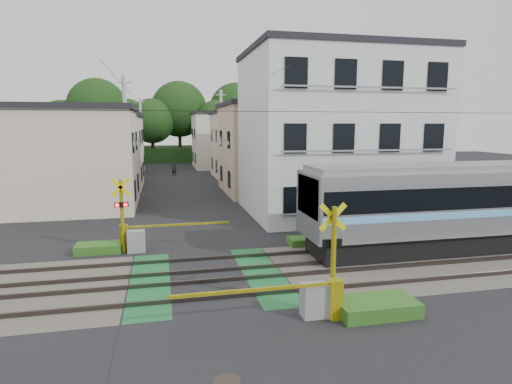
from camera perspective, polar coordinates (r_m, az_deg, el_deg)
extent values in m
plane|color=black|center=(14.86, -6.48, -11.29)|extent=(120.00, 120.00, 0.00)
cube|color=#47423A|center=(14.86, -6.48, -11.28)|extent=(120.00, 6.00, 0.00)
cube|color=black|center=(14.86, -6.48, -11.27)|extent=(5.20, 120.00, 0.00)
cube|color=#145126|center=(14.80, -13.96, -11.56)|extent=(1.30, 6.00, 0.00)
cube|color=#145126|center=(15.16, 0.81, -10.79)|extent=(1.30, 6.00, 0.00)
cube|color=#3F3833|center=(13.08, -5.57, -13.83)|extent=(120.00, 0.08, 0.14)
cube|color=#3F3833|center=(14.37, -6.27, -11.70)|extent=(120.00, 0.08, 0.14)
cube|color=#3F3833|center=(15.31, -6.69, -10.40)|extent=(120.00, 0.08, 0.14)
cube|color=#3F3833|center=(16.63, -7.19, -8.83)|extent=(120.00, 0.08, 0.14)
cube|color=black|center=(21.06, 29.49, -5.13)|extent=(16.48, 2.27, 0.86)
cube|color=black|center=(17.71, 14.71, -7.22)|extent=(2.29, 2.10, 0.57)
cube|color=silver|center=(20.75, 29.85, -0.64)|extent=(17.17, 2.67, 2.48)
cube|color=black|center=(20.71, 29.91, 0.17)|extent=(16.89, 2.71, 0.84)
cube|color=#5DB1EB|center=(20.80, 29.77, -1.59)|extent=(17.00, 2.70, 0.27)
cube|color=slate|center=(20.60, 30.14, 3.07)|extent=(16.83, 2.19, 0.23)
cube|color=black|center=(16.23, 7.06, -0.54)|extent=(0.10, 2.30, 1.49)
cylinder|color=yellow|center=(11.75, 10.25, -9.15)|extent=(0.14, 0.14, 3.00)
cube|color=yellow|center=(11.53, 10.23, -3.32)|extent=(0.77, 0.05, 0.77)
cube|color=yellow|center=(11.53, 10.23, -3.32)|extent=(0.77, 0.05, 0.77)
cube|color=black|center=(11.70, 10.13, -6.68)|extent=(0.55, 0.05, 0.20)
sphere|color=#FF0C07|center=(11.69, 9.29, -6.66)|extent=(0.16, 0.16, 0.16)
sphere|color=#FF0C07|center=(11.81, 10.74, -6.54)|extent=(0.16, 0.16, 0.16)
cube|color=gray|center=(11.95, 7.83, -14.17)|extent=(0.70, 0.50, 0.90)
cube|color=yellow|center=(11.87, 10.60, -13.87)|extent=(0.30, 0.30, 1.10)
cube|color=yellow|center=(11.05, -0.41, -12.95)|extent=(4.20, 0.08, 0.08)
cylinder|color=yellow|center=(17.92, -17.41, -3.14)|extent=(0.14, 0.14, 3.00)
cube|color=yellow|center=(17.62, -17.61, 0.61)|extent=(0.77, 0.05, 0.77)
cube|color=yellow|center=(17.62, -17.61, 0.61)|extent=(0.77, 0.05, 0.77)
cube|color=black|center=(17.73, -17.51, -1.63)|extent=(0.55, 0.05, 0.20)
sphere|color=#FF0C07|center=(17.69, -18.04, -1.68)|extent=(0.16, 0.16, 0.16)
sphere|color=#FF0C07|center=(17.66, -17.01, -1.65)|extent=(0.16, 0.16, 0.16)
cube|color=gray|center=(18.13, -15.67, -6.35)|extent=(0.70, 0.50, 0.90)
cube|color=yellow|center=(18.38, -17.20, -5.88)|extent=(0.30, 0.30, 1.10)
cube|color=yellow|center=(18.21, -10.18, -4.29)|extent=(4.20, 0.08, 0.08)
cube|color=silver|center=(25.40, 10.51, 7.37)|extent=(10.00, 8.00, 9.00)
cube|color=black|center=(25.71, 10.81, 17.78)|extent=(10.20, 8.16, 0.30)
cube|color=black|center=(20.64, 5.16, -1.22)|extent=(1.10, 0.06, 1.40)
cube|color=black|center=(21.50, 11.39, -0.95)|extent=(1.10, 0.06, 1.40)
cube|color=black|center=(22.60, 17.08, -0.70)|extent=(1.10, 0.06, 1.40)
cube|color=black|center=(23.90, 22.20, -0.46)|extent=(1.10, 0.06, 1.40)
cube|color=gray|center=(21.95, 14.56, -2.46)|extent=(9.00, 0.06, 0.08)
cube|color=black|center=(20.33, 5.28, 7.13)|extent=(1.10, 0.06, 1.40)
cube|color=black|center=(21.21, 11.64, 7.06)|extent=(1.10, 0.06, 1.40)
cube|color=black|center=(22.32, 17.43, 6.92)|extent=(1.10, 0.06, 1.40)
cube|color=black|center=(23.63, 22.63, 6.73)|extent=(1.10, 0.06, 1.40)
cube|color=gray|center=(21.58, 14.88, 5.38)|extent=(9.00, 0.06, 0.08)
cube|color=black|center=(20.46, 5.40, 15.56)|extent=(1.10, 0.06, 1.40)
cube|color=black|center=(21.33, 11.90, 15.14)|extent=(1.10, 0.06, 1.40)
cube|color=black|center=(22.44, 17.80, 14.59)|extent=(1.10, 0.06, 1.40)
cube|color=black|center=(23.75, 23.07, 13.98)|extent=(1.10, 0.06, 1.40)
cube|color=gray|center=(21.62, 15.20, 13.34)|extent=(9.00, 0.06, 0.08)
cube|color=beige|center=(28.42, -22.88, 3.94)|extent=(7.00, 7.00, 6.00)
cube|color=black|center=(28.36, -23.27, 10.28)|extent=(7.35, 7.35, 0.30)
cube|color=black|center=(26.46, -15.79, 0.27)|extent=(0.06, 1.00, 1.20)
cube|color=black|center=(29.92, -15.43, 1.25)|extent=(0.06, 1.00, 1.20)
cube|color=black|center=(26.20, -16.05, 6.34)|extent=(0.06, 1.00, 1.20)
cube|color=black|center=(29.69, -15.66, 6.62)|extent=(0.06, 1.00, 1.20)
cube|color=#C6AE8C|center=(32.97, 1.90, 5.65)|extent=(7.00, 8.00, 6.50)
cube|color=black|center=(32.96, 1.93, 11.57)|extent=(7.35, 8.40, 0.30)
cube|color=black|center=(30.48, -3.62, 1.70)|extent=(0.06, 1.00, 1.20)
cube|color=black|center=(34.41, -4.66, 2.51)|extent=(0.06, 1.00, 1.20)
cube|color=black|center=(30.26, -3.67, 6.96)|extent=(0.06, 1.00, 1.20)
cube|color=black|center=(34.22, -4.71, 7.17)|extent=(0.06, 1.00, 1.20)
cube|color=beige|center=(37.37, -21.20, 4.90)|extent=(8.00, 7.00, 5.80)
cube|color=black|center=(37.31, -21.47, 9.58)|extent=(8.40, 7.35, 0.30)
cube|color=black|center=(35.37, -15.01, 2.41)|extent=(0.06, 1.00, 1.20)
cube|color=black|center=(38.85, -14.80, 2.97)|extent=(0.06, 1.00, 1.20)
cube|color=black|center=(35.18, -15.19, 6.94)|extent=(0.06, 1.00, 1.20)
cube|color=black|center=(38.68, -14.97, 7.10)|extent=(0.06, 1.00, 1.20)
cube|color=beige|center=(42.80, -0.93, 6.20)|extent=(7.00, 7.00, 6.20)
cube|color=black|center=(42.77, -0.94, 10.55)|extent=(7.35, 7.35, 0.30)
cube|color=black|center=(40.63, -5.31, 3.48)|extent=(0.06, 1.00, 1.20)
cube|color=black|center=(44.09, -5.89, 3.89)|extent=(0.06, 1.00, 1.20)
cube|color=black|center=(40.46, -5.37, 7.43)|extent=(0.06, 1.00, 1.20)
cube|color=black|center=(43.94, -5.95, 7.53)|extent=(0.06, 1.00, 1.20)
cube|color=#B0B3B6|center=(47.24, -19.18, 5.84)|extent=(7.00, 8.00, 6.00)
cube|color=black|center=(47.20, -19.38, 9.66)|extent=(7.35, 8.40, 0.30)
cube|color=black|center=(45.08, -14.89, 3.75)|extent=(0.06, 1.00, 1.20)
cube|color=black|center=(49.07, -14.71, 4.15)|extent=(0.06, 1.00, 1.20)
cube|color=black|center=(44.93, -15.03, 7.31)|extent=(0.06, 1.00, 1.20)
cube|color=black|center=(48.93, -14.84, 7.42)|extent=(0.06, 1.00, 1.20)
cube|color=beige|center=(52.52, -3.89, 6.79)|extent=(8.00, 7.00, 6.40)
cube|color=black|center=(52.50, -3.93, 10.45)|extent=(8.40, 7.35, 0.30)
cube|color=black|center=(50.43, -8.12, 4.47)|extent=(0.06, 1.00, 1.20)
cube|color=black|center=(53.91, -8.41, 4.75)|extent=(0.06, 1.00, 1.20)
cube|color=black|center=(50.29, -8.19, 7.65)|extent=(0.06, 1.00, 1.20)
cube|color=black|center=(53.78, -8.48, 7.72)|extent=(0.06, 1.00, 1.20)
cube|color=#173511|center=(64.03, -11.29, 5.04)|extent=(40.00, 10.00, 2.00)
cylinder|color=#332114|center=(63.12, -24.23, 5.40)|extent=(0.50, 0.50, 4.23)
sphere|color=#173511|center=(63.05, -24.43, 8.46)|extent=(5.92, 5.92, 5.92)
cylinder|color=#332114|center=(62.50, -20.18, 6.27)|extent=(0.50, 0.50, 5.68)
sphere|color=#173511|center=(62.51, -20.41, 10.44)|extent=(7.95, 7.95, 7.95)
cylinder|color=#332114|center=(62.69, -16.71, 5.86)|extent=(0.50, 0.50, 4.39)
sphere|color=#173511|center=(62.62, -16.86, 9.07)|extent=(6.15, 6.15, 6.15)
cylinder|color=#332114|center=(61.21, -13.59, 5.91)|extent=(0.50, 0.50, 4.38)
sphere|color=#173511|center=(61.14, -13.71, 9.19)|extent=(6.13, 6.13, 6.13)
cylinder|color=#332114|center=(63.42, -10.10, 6.71)|extent=(0.50, 0.50, 5.68)
sphere|color=#173511|center=(63.42, -10.21, 10.81)|extent=(7.95, 7.95, 7.95)
cylinder|color=#332114|center=(61.05, -5.11, 6.09)|extent=(0.50, 0.50, 4.32)
sphere|color=#173511|center=(60.98, -5.16, 9.34)|extent=(6.05, 6.05, 6.05)
cylinder|color=#332114|center=(65.03, -2.64, 6.89)|extent=(0.50, 0.50, 5.69)
sphere|color=#173511|center=(65.03, -2.67, 10.90)|extent=(7.96, 7.96, 7.96)
cylinder|color=#332114|center=(64.81, 1.30, 6.32)|extent=(0.50, 0.50, 4.39)
sphere|color=#173511|center=(64.75, 1.31, 9.42)|extent=(6.15, 6.15, 6.15)
cube|color=black|center=(16.81, 13.83, 10.31)|extent=(60.00, 0.02, 0.02)
cylinder|color=#A5A5A0|center=(26.98, -16.87, 6.15)|extent=(0.26, 0.26, 8.00)
cube|color=#A5A5A0|center=(27.07, -17.22, 13.78)|extent=(0.90, 0.08, 0.08)
cylinder|color=#A5A5A0|center=(36.25, -4.63, 7.11)|extent=(0.26, 0.26, 8.00)
cube|color=#A5A5A0|center=(36.31, -4.70, 12.80)|extent=(0.90, 0.08, 0.08)
cylinder|color=#A5A5A0|center=(47.94, -15.04, 7.27)|extent=(0.26, 0.26, 8.00)
cube|color=#A5A5A0|center=(47.99, -15.22, 11.56)|extent=(0.90, 0.08, 0.08)
cube|color=black|center=(37.51, -15.92, 12.06)|extent=(0.02, 42.00, 0.02)
cube|color=black|center=(37.78, -5.02, 12.34)|extent=(0.02, 42.00, 0.02)
imported|color=#25272F|center=(44.38, -10.89, 3.09)|extent=(0.59, 0.43, 1.49)
cylinder|color=#2D261E|center=(9.41, -3.95, -23.95)|extent=(0.59, 0.59, 0.02)
cube|color=#2D5E1E|center=(12.54, 15.68, -14.52)|extent=(2.20, 1.20, 0.40)
cube|color=#2D5E1E|center=(18.64, -20.23, -7.01)|extent=(1.80, 1.00, 0.36)
cube|color=#2D5E1E|center=(18.77, 6.63, -6.49)|extent=(1.50, 0.90, 0.30)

